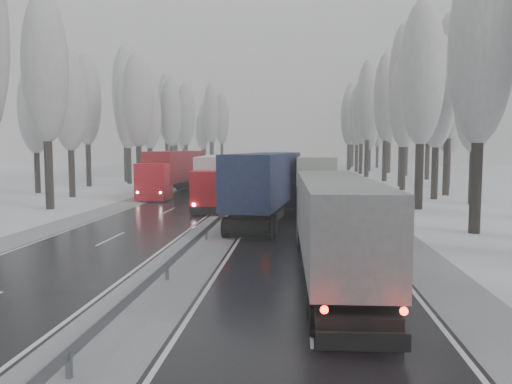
# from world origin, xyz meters

# --- Properties ---
(ground) EXTENTS (260.00, 260.00, 0.00)m
(ground) POSITION_xyz_m (0.00, 0.00, 0.00)
(ground) COLOR white
(ground) RESTS_ON ground
(carriageway_right) EXTENTS (7.50, 200.00, 0.03)m
(carriageway_right) POSITION_xyz_m (5.25, 30.00, 0.01)
(carriageway_right) COLOR black
(carriageway_right) RESTS_ON ground
(carriageway_left) EXTENTS (7.50, 200.00, 0.03)m
(carriageway_left) POSITION_xyz_m (-5.25, 30.00, 0.01)
(carriageway_left) COLOR black
(carriageway_left) RESTS_ON ground
(median_slush) EXTENTS (3.00, 200.00, 0.04)m
(median_slush) POSITION_xyz_m (0.00, 30.00, 0.02)
(median_slush) COLOR #989A9F
(median_slush) RESTS_ON ground
(shoulder_right) EXTENTS (2.40, 200.00, 0.04)m
(shoulder_right) POSITION_xyz_m (10.20, 30.00, 0.02)
(shoulder_right) COLOR #989A9F
(shoulder_right) RESTS_ON ground
(shoulder_left) EXTENTS (2.40, 200.00, 0.04)m
(shoulder_left) POSITION_xyz_m (-10.20, 30.00, 0.02)
(shoulder_left) COLOR #989A9F
(shoulder_left) RESTS_ON ground
(median_guardrail) EXTENTS (0.12, 200.00, 0.76)m
(median_guardrail) POSITION_xyz_m (0.00, 29.99, 0.60)
(median_guardrail) COLOR slate
(median_guardrail) RESTS_ON ground
(tree_16) EXTENTS (3.60, 3.60, 16.53)m
(tree_16) POSITION_xyz_m (15.04, 15.67, 10.67)
(tree_16) COLOR black
(tree_16) RESTS_ON ground
(tree_18) EXTENTS (3.60, 3.60, 16.58)m
(tree_18) POSITION_xyz_m (14.51, 27.03, 10.70)
(tree_18) COLOR black
(tree_18) RESTS_ON ground
(tree_19) EXTENTS (3.60, 3.60, 14.57)m
(tree_19) POSITION_xyz_m (20.02, 31.03, 9.42)
(tree_19) COLOR black
(tree_19) RESTS_ON ground
(tree_20) EXTENTS (3.60, 3.60, 15.71)m
(tree_20) POSITION_xyz_m (17.90, 35.17, 10.14)
(tree_20) COLOR black
(tree_20) RESTS_ON ground
(tree_21) EXTENTS (3.60, 3.60, 18.62)m
(tree_21) POSITION_xyz_m (20.12, 39.17, 12.00)
(tree_21) COLOR black
(tree_21) RESTS_ON ground
(tree_22) EXTENTS (3.60, 3.60, 15.86)m
(tree_22) POSITION_xyz_m (17.02, 45.60, 10.24)
(tree_22) COLOR black
(tree_22) RESTS_ON ground
(tree_23) EXTENTS (3.60, 3.60, 13.55)m
(tree_23) POSITION_xyz_m (23.31, 49.60, 8.77)
(tree_23) COLOR black
(tree_23) RESTS_ON ground
(tree_24) EXTENTS (3.60, 3.60, 20.49)m
(tree_24) POSITION_xyz_m (17.90, 51.02, 13.19)
(tree_24) COLOR black
(tree_24) RESTS_ON ground
(tree_25) EXTENTS (3.60, 3.60, 19.44)m
(tree_25) POSITION_xyz_m (24.81, 55.02, 12.52)
(tree_25) COLOR black
(tree_25) RESTS_ON ground
(tree_26) EXTENTS (3.60, 3.60, 18.78)m
(tree_26) POSITION_xyz_m (17.56, 61.27, 12.10)
(tree_26) COLOR black
(tree_26) RESTS_ON ground
(tree_27) EXTENTS (3.60, 3.60, 17.62)m
(tree_27) POSITION_xyz_m (24.72, 65.27, 11.36)
(tree_27) COLOR black
(tree_27) RESTS_ON ground
(tree_28) EXTENTS (3.60, 3.60, 19.62)m
(tree_28) POSITION_xyz_m (16.34, 71.95, 12.64)
(tree_28) COLOR black
(tree_28) RESTS_ON ground
(tree_29) EXTENTS (3.60, 3.60, 18.11)m
(tree_29) POSITION_xyz_m (23.71, 75.95, 11.67)
(tree_29) COLOR black
(tree_29) RESTS_ON ground
(tree_30) EXTENTS (3.60, 3.60, 17.86)m
(tree_30) POSITION_xyz_m (16.56, 81.70, 11.52)
(tree_30) COLOR black
(tree_30) RESTS_ON ground
(tree_31) EXTENTS (3.60, 3.60, 18.58)m
(tree_31) POSITION_xyz_m (22.48, 85.70, 11.97)
(tree_31) COLOR black
(tree_31) RESTS_ON ground
(tree_32) EXTENTS (3.60, 3.60, 17.33)m
(tree_32) POSITION_xyz_m (16.63, 89.21, 11.18)
(tree_32) COLOR black
(tree_32) RESTS_ON ground
(tree_33) EXTENTS (3.60, 3.60, 14.33)m
(tree_33) POSITION_xyz_m (19.77, 93.21, 9.26)
(tree_33) COLOR black
(tree_33) RESTS_ON ground
(tree_34) EXTENTS (3.60, 3.60, 17.63)m
(tree_34) POSITION_xyz_m (15.73, 96.32, 11.37)
(tree_34) COLOR black
(tree_34) RESTS_ON ground
(tree_35) EXTENTS (3.60, 3.60, 18.25)m
(tree_35) POSITION_xyz_m (24.94, 100.32, 11.77)
(tree_35) COLOR black
(tree_35) RESTS_ON ground
(tree_36) EXTENTS (3.60, 3.60, 20.23)m
(tree_36) POSITION_xyz_m (17.04, 106.16, 13.02)
(tree_36) COLOR black
(tree_36) RESTS_ON ground
(tree_37) EXTENTS (3.60, 3.60, 16.37)m
(tree_37) POSITION_xyz_m (24.02, 110.16, 10.56)
(tree_37) COLOR black
(tree_37) RESTS_ON ground
(tree_38) EXTENTS (3.60, 3.60, 17.97)m
(tree_38) POSITION_xyz_m (18.73, 116.73, 11.59)
(tree_38) COLOR black
(tree_38) RESTS_ON ground
(tree_39) EXTENTS (3.60, 3.60, 16.19)m
(tree_39) POSITION_xyz_m (21.55, 120.73, 10.45)
(tree_39) COLOR black
(tree_39) RESTS_ON ground
(tree_58) EXTENTS (3.60, 3.60, 17.21)m
(tree_58) POSITION_xyz_m (-15.13, 24.57, 11.10)
(tree_58) COLOR black
(tree_58) RESTS_ON ground
(tree_60) EXTENTS (3.60, 3.60, 14.84)m
(tree_60) POSITION_xyz_m (-17.75, 34.20, 9.59)
(tree_60) COLOR black
(tree_60) RESTS_ON ground
(tree_61) EXTENTS (3.60, 3.60, 13.95)m
(tree_61) POSITION_xyz_m (-23.52, 38.20, 9.02)
(tree_61) COLOR black
(tree_61) RESTS_ON ground
(tree_62) EXTENTS (3.60, 3.60, 16.04)m
(tree_62) POSITION_xyz_m (-13.94, 43.73, 10.36)
(tree_62) COLOR black
(tree_62) RESTS_ON ground
(tree_63) EXTENTS (3.60, 3.60, 16.88)m
(tree_63) POSITION_xyz_m (-21.85, 47.73, 10.89)
(tree_63) COLOR black
(tree_63) RESTS_ON ground
(tree_64) EXTENTS (3.60, 3.60, 15.42)m
(tree_64) POSITION_xyz_m (-18.26, 52.71, 9.96)
(tree_64) COLOR black
(tree_64) RESTS_ON ground
(tree_65) EXTENTS (3.60, 3.60, 19.48)m
(tree_65) POSITION_xyz_m (-20.05, 56.71, 12.55)
(tree_65) COLOR black
(tree_65) RESTS_ON ground
(tree_66) EXTENTS (3.60, 3.60, 15.23)m
(tree_66) POSITION_xyz_m (-18.16, 62.35, 9.84)
(tree_66) COLOR black
(tree_66) RESTS_ON ground
(tree_67) EXTENTS (3.60, 3.60, 17.09)m
(tree_67) POSITION_xyz_m (-19.54, 66.35, 11.03)
(tree_67) COLOR black
(tree_67) RESTS_ON ground
(tree_68) EXTENTS (3.60, 3.60, 16.65)m
(tree_68) POSITION_xyz_m (-16.58, 69.11, 10.75)
(tree_68) COLOR black
(tree_68) RESTS_ON ground
(tree_69) EXTENTS (3.60, 3.60, 19.35)m
(tree_69) POSITION_xyz_m (-21.42, 73.11, 12.46)
(tree_69) COLOR black
(tree_69) RESTS_ON ground
(tree_70) EXTENTS (3.60, 3.60, 17.09)m
(tree_70) POSITION_xyz_m (-16.33, 79.19, 11.03)
(tree_70) COLOR black
(tree_70) RESTS_ON ground
(tree_71) EXTENTS (3.60, 3.60, 19.61)m
(tree_71) POSITION_xyz_m (-21.09, 83.19, 12.63)
(tree_71) COLOR black
(tree_71) RESTS_ON ground
(tree_72) EXTENTS (3.60, 3.60, 15.11)m
(tree_72) POSITION_xyz_m (-18.93, 88.54, 9.76)
(tree_72) COLOR black
(tree_72) RESTS_ON ground
(tree_73) EXTENTS (3.60, 3.60, 17.22)m
(tree_73) POSITION_xyz_m (-21.82, 92.54, 11.11)
(tree_73) COLOR black
(tree_73) RESTS_ON ground
(tree_74) EXTENTS (3.60, 3.60, 19.68)m
(tree_74) POSITION_xyz_m (-15.07, 99.33, 12.67)
(tree_74) COLOR black
(tree_74) RESTS_ON ground
(tree_75) EXTENTS (3.60, 3.60, 18.60)m
(tree_75) POSITION_xyz_m (-24.20, 103.33, 11.99)
(tree_75) COLOR black
(tree_75) RESTS_ON ground
(tree_76) EXTENTS (3.60, 3.60, 18.55)m
(tree_76) POSITION_xyz_m (-14.05, 108.72, 11.95)
(tree_76) COLOR black
(tree_76) RESTS_ON ground
(tree_77) EXTENTS (3.60, 3.60, 14.32)m
(tree_77) POSITION_xyz_m (-19.66, 112.72, 9.26)
(tree_77) COLOR black
(tree_77) RESTS_ON ground
(tree_78) EXTENTS (3.60, 3.60, 19.55)m
(tree_78) POSITION_xyz_m (-17.56, 115.31, 12.59)
(tree_78) COLOR black
(tree_78) RESTS_ON ground
(tree_79) EXTENTS (3.60, 3.60, 17.07)m
(tree_79) POSITION_xyz_m (-20.33, 119.31, 11.01)
(tree_79) COLOR black
(tree_79) RESTS_ON ground
(truck_grey_tarp) EXTENTS (2.77, 15.09, 3.85)m
(truck_grey_tarp) POSITION_xyz_m (6.14, 5.03, 2.25)
(truck_grey_tarp) COLOR #45454A
(truck_grey_tarp) RESTS_ON ground
(truck_blue_box) EXTENTS (4.73, 18.02, 4.58)m
(truck_blue_box) POSITION_xyz_m (2.90, 19.92, 2.67)
(truck_blue_box) COLOR #1E204B
(truck_blue_box) RESTS_ON ground
(truck_cream_box) EXTENTS (3.41, 16.87, 4.30)m
(truck_cream_box) POSITION_xyz_m (6.44, 27.17, 2.51)
(truck_cream_box) COLOR beige
(truck_cream_box) RESTS_ON ground
(box_truck_distant) EXTENTS (3.09, 8.51, 3.12)m
(box_truck_distant) POSITION_xyz_m (4.52, 86.28, 1.59)
(box_truck_distant) COLOR silver
(box_truck_distant) RESTS_ON ground
(truck_red_white) EXTENTS (3.98, 16.54, 4.21)m
(truck_red_white) POSITION_xyz_m (-2.31, 29.15, 2.46)
(truck_red_white) COLOR #AD0910
(truck_red_white) RESTS_ON ground
(truck_red_red) EXTENTS (3.39, 17.88, 4.56)m
(truck_red_red) POSITION_xyz_m (-8.20, 37.69, 2.66)
(truck_red_red) COLOR red
(truck_red_red) RESTS_ON ground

